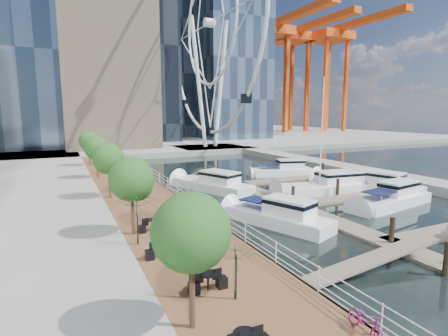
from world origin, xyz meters
TOP-DOWN VIEW (x-y plane):
  - ground at (0.00, 0.00)m, footprint 520.00×520.00m
  - boardwalk at (-9.00, 15.00)m, footprint 6.00×60.00m
  - seawall at (-6.00, 15.00)m, footprint 0.25×60.00m
  - land_far at (0.00, 102.00)m, footprint 200.00×114.00m
  - breakwater at (20.00, 20.00)m, footprint 4.00×60.00m
  - pier at (14.00, 52.00)m, footprint 14.00×12.00m
  - railing at (-6.10, 15.00)m, footprint 0.10×60.00m
  - floating_docks at (7.97, 9.98)m, footprint 16.00×34.00m
  - ferris_wheel at (14.00, 52.00)m, footprint 5.80×45.60m
  - port_cranes at (67.67, 95.67)m, footprint 40.00×52.00m
  - street_trees at (-11.40, 14.00)m, footprint 2.60×42.60m
  - cafe_tables at (-10.40, -2.00)m, footprint 2.50×13.70m
  - yacht_foreground at (10.80, 4.38)m, footprint 9.86×4.08m
  - bicycle at (-6.50, -8.76)m, footprint 0.90×1.81m
  - pedestrian_near at (-8.85, 3.03)m, footprint 0.72×0.59m
  - pedestrian_mid at (-8.13, 15.41)m, footprint 1.00×1.05m
  - pedestrian_far at (-9.26, 30.07)m, footprint 1.01×0.81m
  - moored_yachts at (8.64, 10.60)m, footprint 21.61×30.52m
  - cafe_seating at (-10.80, -1.13)m, footprint 5.21×10.32m

SIDE VIEW (x-z plane):
  - ground at x=0.00m, z-range 0.00..0.00m
  - yacht_foreground at x=10.80m, z-range -1.07..1.07m
  - moored_yachts at x=8.64m, z-range -5.75..5.75m
  - floating_docks at x=7.97m, z-range -0.81..1.79m
  - boardwalk at x=-9.00m, z-range 0.00..1.00m
  - seawall at x=-6.00m, z-range 0.00..1.00m
  - land_far at x=0.00m, z-range 0.00..1.00m
  - breakwater at x=20.00m, z-range 0.00..1.00m
  - pier at x=14.00m, z-range 0.00..1.00m
  - cafe_tables at x=-10.40m, z-range 1.00..1.74m
  - bicycle at x=-6.50m, z-range 1.00..1.91m
  - railing at x=-6.10m, z-range 1.00..2.05m
  - pedestrian_far at x=-9.26m, z-range 1.00..2.60m
  - pedestrian_near at x=-8.85m, z-range 1.00..2.69m
  - pedestrian_mid at x=-8.13m, z-range 1.00..2.71m
  - cafe_seating at x=-10.80m, z-range 0.85..3.61m
  - street_trees at x=-11.40m, z-range 1.99..6.59m
  - port_cranes at x=67.67m, z-range 1.00..39.00m
  - ferris_wheel at x=14.00m, z-range 2.02..49.82m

